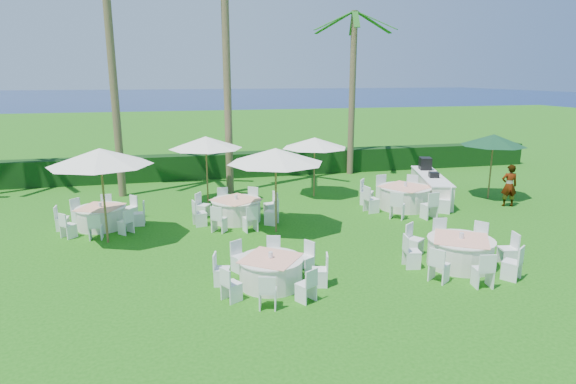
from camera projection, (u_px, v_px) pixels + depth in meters
name	position (u px, v px, depth m)	size (l,w,h in m)	color
ground	(273.00, 266.00, 12.99)	(120.00, 120.00, 0.00)	#1A5B0F
hedge	(224.00, 165.00, 24.18)	(34.00, 1.00, 1.20)	black
ocean	(181.00, 98.00, 109.30)	(260.00, 260.00, 0.00)	#071C49
banquet_table_b	(271.00, 271.00, 11.71)	(2.77, 2.77, 0.86)	silver
banquet_table_c	(460.00, 251.00, 12.89)	(3.08, 3.08, 0.93)	silver
banquet_table_d	(101.00, 217.00, 16.15)	(2.83, 2.83, 0.87)	silver
banquet_table_e	(236.00, 209.00, 16.91)	(3.07, 3.07, 0.93)	silver
banquet_table_f	(405.00, 197.00, 18.49)	(3.46, 3.46, 1.03)	silver
umbrella_a	(100.00, 157.00, 14.17)	(3.05, 3.05, 2.92)	brown
umbrella_b	(276.00, 156.00, 15.21)	(3.10, 3.10, 2.77)	brown
umbrella_c	(206.00, 143.00, 18.66)	(2.85, 2.85, 2.70)	brown
umbrella_d	(315.00, 143.00, 19.92)	(2.73, 2.73, 2.50)	brown
umbrella_green	(494.00, 140.00, 19.51)	(2.59, 2.59, 2.68)	brown
buffet_table	(430.00, 186.00, 20.00)	(2.12, 4.33, 1.51)	silver
staff_person	(509.00, 186.00, 18.70)	(0.60, 0.40, 1.66)	gray
palm_b	(112.00, 62.00, 19.20)	(4.37, 4.25, 10.13)	brown
palm_c	(226.00, 49.00, 19.67)	(4.18, 4.39, 11.12)	brown
palm_d	(352.00, 86.00, 24.09)	(4.36, 4.27, 8.07)	brown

